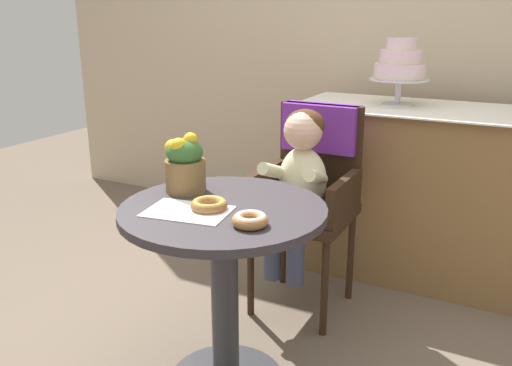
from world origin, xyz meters
TOP-DOWN VIEW (x-y plane):
  - back_wall at (0.00, 1.85)m, footprint 4.80×0.10m
  - cafe_table at (0.00, 0.00)m, footprint 0.72×0.72m
  - wicker_chair at (0.03, 0.76)m, footprint 0.42×0.45m
  - seated_child at (0.03, 0.60)m, footprint 0.27×0.32m
  - paper_napkin at (-0.08, -0.10)m, footprint 0.30×0.23m
  - donut_front at (0.17, -0.11)m, footprint 0.12×0.12m
  - donut_mid at (-0.02, -0.05)m, footprint 0.13×0.13m
  - flower_vase at (-0.21, 0.08)m, footprint 0.15×0.15m
  - display_counter at (0.55, 1.30)m, footprint 1.56×0.62m
  - tiered_cake_stand at (0.27, 1.30)m, footprint 0.30×0.30m

SIDE VIEW (x-z plane):
  - display_counter at x=0.55m, z-range 0.00..0.90m
  - cafe_table at x=0.00m, z-range 0.15..0.87m
  - wicker_chair at x=0.03m, z-range 0.16..1.12m
  - seated_child at x=0.03m, z-range 0.31..1.04m
  - paper_napkin at x=-0.08m, z-range 0.72..0.72m
  - donut_mid at x=-0.02m, z-range 0.72..0.76m
  - donut_front at x=0.17m, z-range 0.72..0.76m
  - flower_vase at x=-0.21m, z-range 0.72..0.94m
  - tiered_cake_stand at x=0.27m, z-range 0.93..1.27m
  - back_wall at x=0.00m, z-range 0.00..2.70m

